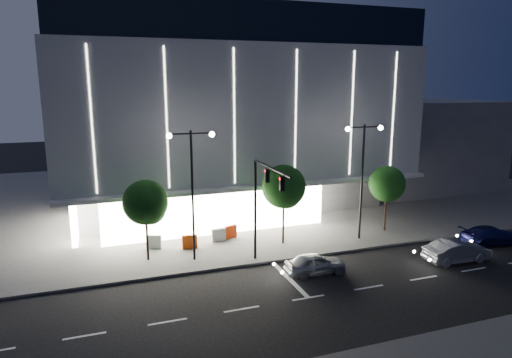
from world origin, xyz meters
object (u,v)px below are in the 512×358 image
Objects in this scene: barrier_d at (219,235)px; barrier_c at (230,232)px; street_lamp_west at (192,177)px; car_third at (491,235)px; traffic_mast at (263,194)px; tree_left at (146,205)px; barrier_a at (190,242)px; street_lamp_east at (363,165)px; tree_mid at (284,189)px; car_lead at (315,264)px; barrier_b at (154,242)px; tree_right at (387,186)px; car_second at (457,251)px.

barrier_c is at bearing 15.51° from barrier_d.
barrier_d is (2.52, 3.01, -5.31)m from street_lamp_west.
car_third is at bearing -38.95° from barrier_c.
barrier_c and barrier_d have the same top height.
traffic_mast is 1.24× the size of tree_left.
traffic_mast is at bearing -47.78° from barrier_a.
street_lamp_east reaches higher than barrier_d.
barrier_d is at bearing 19.95° from tree_left.
car_lead is at bearing -91.30° from tree_mid.
barrier_b is 1.00× the size of barrier_d.
street_lamp_west is 1.46× the size of tree_mid.
street_lamp_east is 1.57× the size of tree_left.
tree_right is 13.11m from barrier_c.
car_second is 5.43m from car_third.
street_lamp_west reaches higher than car_lead.
tree_right is (9.00, -0.00, -0.45)m from tree_mid.
barrier_d is at bearing 104.61° from traffic_mast.
street_lamp_east is (13.00, 0.00, 0.00)m from street_lamp_west.
car_lead is 12.01m from barrier_b.
car_second is (10.00, -1.44, 0.08)m from car_lead.
car_second is at bearing -35.50° from tree_mid.
barrier_d is (-1.48, 5.68, -4.38)m from traffic_mast.
street_lamp_west reaches higher than tree_right.
tree_left is at bearing -165.11° from barrier_d.
street_lamp_west is 13.00m from street_lamp_east.
street_lamp_west is at bearing 57.93° from car_lead.
tree_right is at bearing 18.63° from street_lamp_east.
street_lamp_east reaches higher than barrier_b.
tree_right is at bearing 15.87° from barrier_b.
barrier_c is at bearing 145.65° from tree_mid.
barrier_a is at bearing 81.27° from car_third.
tree_mid is 6.15m from barrier_d.
car_third is 19.90m from barrier_c.
tree_left is at bearing -154.82° from barrier_a.
barrier_d is at bearing 21.53° from barrier_b.
tree_left is 21.34m from car_second.
car_third is 4.28× the size of barrier_a.
tree_left reaches higher than barrier_d.
tree_mid reaches higher than tree_left.
street_lamp_west reaches higher than car_second.
street_lamp_west is 9.82m from car_lead.
street_lamp_east is 2.26× the size of car_lead.
street_lamp_west is at bearing 72.43° from car_second.
traffic_mast is 7.95m from tree_left.
barrier_a is (-16.78, 8.25, -0.11)m from car_second.
street_lamp_west is 1.57× the size of tree_left.
street_lamp_west is at bearing -30.42° from barrier_b.
barrier_a is at bearing 175.65° from tree_right.
tree_right is at bearing 17.02° from traffic_mast.
street_lamp_east is 9.28m from car_lead.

